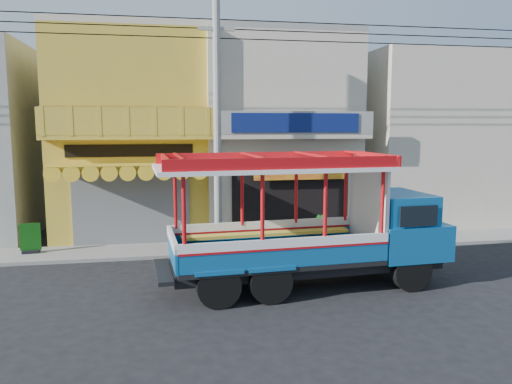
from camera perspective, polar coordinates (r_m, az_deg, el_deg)
ground at (r=14.55m, az=1.09°, el=-10.21°), size 90.00×90.00×0.00m
sidewalk at (r=18.33m, az=-1.39°, el=-6.25°), size 30.00×2.00×0.12m
shophouse_left at (r=21.58m, az=-13.73°, el=6.49°), size 6.00×7.50×8.24m
shophouse_right at (r=22.06m, az=2.13°, el=6.72°), size 6.00×6.75×8.24m
party_pilaster at (r=18.51m, az=-4.92°, el=6.19°), size 0.35×0.30×8.00m
filler_building_right at (r=24.57m, az=18.34°, el=5.72°), size 6.00×6.00×7.60m
utility_pole at (r=16.99m, az=-3.96°, el=9.56°), size 28.00×0.26×9.00m
songthaew_truck at (r=13.95m, az=7.90°, el=-3.51°), size 8.06×3.09×3.69m
green_sign at (r=18.75m, az=-24.37°, el=-5.08°), size 0.67×0.37×1.03m
potted_plant_a at (r=18.62m, az=1.24°, el=-4.47°), size 1.02×0.98×0.87m
potted_plant_b at (r=18.86m, az=7.57°, el=-4.17°), size 0.71×0.68×1.00m
potted_plant_c at (r=19.54m, az=13.17°, el=-3.75°), size 0.87×0.87×1.10m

